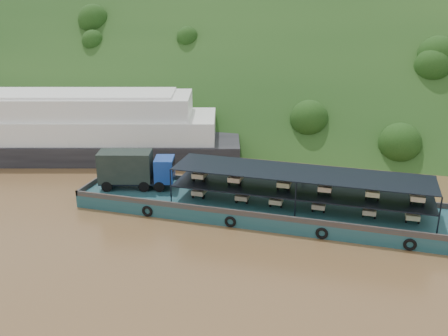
# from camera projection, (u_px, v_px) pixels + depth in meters

# --- Properties ---
(ground) EXTENTS (160.00, 160.00, 0.00)m
(ground) POSITION_uv_depth(u_px,v_px,m) (235.00, 212.00, 47.39)
(ground) COLOR brown
(ground) RESTS_ON ground
(hillside) EXTENTS (140.00, 39.60, 39.60)m
(hillside) POSITION_uv_depth(u_px,v_px,m) (294.00, 123.00, 79.97)
(hillside) COLOR #153613
(hillside) RESTS_ON ground
(cargo_barge) EXTENTS (35.00, 7.18, 4.95)m
(cargo_barge) POSITION_uv_depth(u_px,v_px,m) (246.00, 200.00, 46.88)
(cargo_barge) COLOR #15434B
(cargo_barge) RESTS_ON ground
(passenger_ferry) EXTENTS (41.60, 21.15, 8.18)m
(passenger_ferry) POSITION_uv_depth(u_px,v_px,m) (79.00, 129.00, 62.72)
(passenger_ferry) COLOR black
(passenger_ferry) RESTS_ON ground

